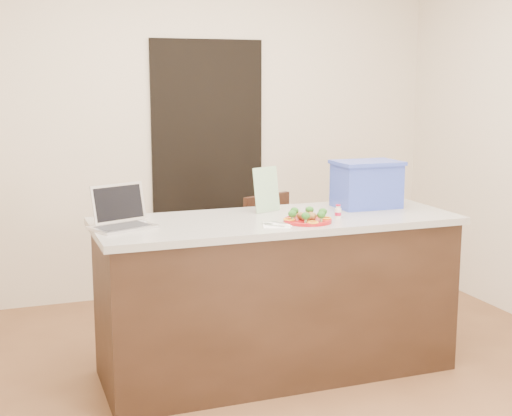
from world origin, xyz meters
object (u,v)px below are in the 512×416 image
object	(u,v)px
island	(277,295)
napkin	(277,226)
chair	(272,254)
yogurt_bottle	(338,213)
plate	(308,220)
blue_box	(367,184)
laptop	(121,215)

from	to	relation	value
island	napkin	xyz separation A→B (m)	(-0.09, -0.22, 0.46)
napkin	chair	xyz separation A→B (m)	(0.34, 0.94, -0.40)
chair	yogurt_bottle	bearing A→B (deg)	-108.96
plate	blue_box	xyz separation A→B (m)	(0.53, 0.31, 0.13)
plate	laptop	xyz separation A→B (m)	(-0.98, 0.24, 0.05)
island	laptop	distance (m)	1.02
plate	laptop	world-z (taller)	laptop
island	plate	world-z (taller)	plate
chair	laptop	bearing A→B (deg)	-173.12
laptop	chair	size ratio (longest dim) A/B	0.41
plate	chair	size ratio (longest dim) A/B	0.29
island	plate	bearing A→B (deg)	-59.23
yogurt_bottle	laptop	size ratio (longest dim) A/B	0.21
laptop	blue_box	bearing A→B (deg)	-18.74
yogurt_bottle	chair	xyz separation A→B (m)	(-0.07, 0.85, -0.43)
plate	yogurt_bottle	xyz separation A→B (m)	(0.21, 0.05, 0.02)
blue_box	chair	size ratio (longest dim) A/B	0.43
laptop	blue_box	world-z (taller)	blue_box
yogurt_bottle	laptop	world-z (taller)	laptop
yogurt_bottle	chair	distance (m)	0.95
plate	chair	world-z (taller)	plate
napkin	yogurt_bottle	bearing A→B (deg)	12.16
chair	plate	bearing A→B (deg)	-122.46
plate	napkin	world-z (taller)	plate
yogurt_bottle	island	bearing A→B (deg)	156.80
laptop	island	bearing A→B (deg)	-24.99
laptop	chair	bearing A→B (deg)	8.96
plate	napkin	bearing A→B (deg)	-168.03
napkin	blue_box	bearing A→B (deg)	25.57
island	blue_box	distance (m)	0.89
yogurt_bottle	blue_box	bearing A→B (deg)	39.06
napkin	blue_box	world-z (taller)	blue_box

